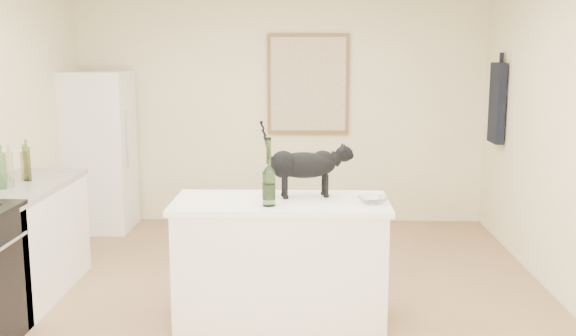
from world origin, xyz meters
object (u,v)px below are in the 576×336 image
(fridge, at_px, (99,151))
(black_cat, at_px, (304,169))
(wine_bottle, at_px, (269,176))
(glass_bowl, at_px, (373,200))

(fridge, xyz_separation_m, black_cat, (2.21, -2.43, 0.25))
(wine_bottle, relative_size, glass_bowl, 2.02)
(fridge, distance_m, black_cat, 3.30)
(fridge, xyz_separation_m, glass_bowl, (2.68, -2.64, 0.07))
(black_cat, xyz_separation_m, wine_bottle, (-0.23, -0.28, -0.00))
(wine_bottle, bearing_deg, black_cat, 50.77)
(fridge, relative_size, wine_bottle, 4.17)
(black_cat, relative_size, glass_bowl, 2.89)
(fridge, height_order, wine_bottle, fridge)
(glass_bowl, bearing_deg, fridge, 135.48)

